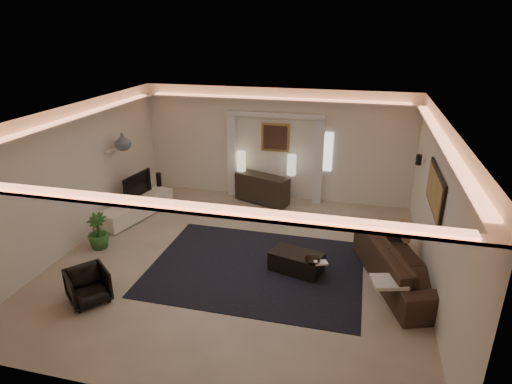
% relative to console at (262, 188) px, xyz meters
% --- Properties ---
extents(floor, '(7.00, 7.00, 0.00)m').
position_rel_console_xyz_m(floor, '(0.23, -2.98, -0.40)').
color(floor, '#BAA88B').
rests_on(floor, ground).
extents(ceiling, '(7.00, 7.00, 0.00)m').
position_rel_console_xyz_m(ceiling, '(0.23, -2.98, 2.50)').
color(ceiling, white).
rests_on(ceiling, ground).
extents(wall_back, '(7.00, 0.00, 7.00)m').
position_rel_console_xyz_m(wall_back, '(0.23, 0.52, 1.05)').
color(wall_back, silver).
rests_on(wall_back, ground).
extents(wall_front, '(7.00, 0.00, 7.00)m').
position_rel_console_xyz_m(wall_front, '(0.23, -6.48, 1.05)').
color(wall_front, silver).
rests_on(wall_front, ground).
extents(wall_left, '(0.00, 7.00, 7.00)m').
position_rel_console_xyz_m(wall_left, '(-3.27, -2.98, 1.05)').
color(wall_left, silver).
rests_on(wall_left, ground).
extents(wall_right, '(0.00, 7.00, 7.00)m').
position_rel_console_xyz_m(wall_right, '(3.73, -2.98, 1.05)').
color(wall_right, silver).
rests_on(wall_right, ground).
extents(cove_soffit, '(7.00, 7.00, 0.04)m').
position_rel_console_xyz_m(cove_soffit, '(0.23, -2.98, 2.22)').
color(cove_soffit, silver).
rests_on(cove_soffit, ceiling).
extents(daylight_slit, '(0.25, 0.03, 1.00)m').
position_rel_console_xyz_m(daylight_slit, '(1.58, 0.50, 0.95)').
color(daylight_slit, white).
rests_on(daylight_slit, wall_back).
extents(area_rug, '(4.00, 3.00, 0.01)m').
position_rel_console_xyz_m(area_rug, '(0.63, -3.18, -0.39)').
color(area_rug, black).
rests_on(area_rug, ground).
extents(pilaster_left, '(0.22, 0.20, 2.20)m').
position_rel_console_xyz_m(pilaster_left, '(-0.92, 0.42, 0.70)').
color(pilaster_left, silver).
rests_on(pilaster_left, ground).
extents(pilaster_right, '(0.22, 0.20, 2.20)m').
position_rel_console_xyz_m(pilaster_right, '(1.38, 0.42, 0.70)').
color(pilaster_right, silver).
rests_on(pilaster_right, ground).
extents(alcove_header, '(2.52, 0.20, 0.12)m').
position_rel_console_xyz_m(alcove_header, '(0.23, 0.42, 1.85)').
color(alcove_header, silver).
rests_on(alcove_header, wall_back).
extents(painting_frame, '(0.74, 0.04, 0.74)m').
position_rel_console_xyz_m(painting_frame, '(0.23, 0.49, 1.25)').
color(painting_frame, tan).
rests_on(painting_frame, wall_back).
extents(painting_canvas, '(0.62, 0.02, 0.62)m').
position_rel_console_xyz_m(painting_canvas, '(0.23, 0.46, 1.25)').
color(painting_canvas, '#4C2D1E').
rests_on(painting_canvas, wall_back).
extents(art_panel_frame, '(0.04, 1.64, 0.74)m').
position_rel_console_xyz_m(art_panel_frame, '(3.70, -2.68, 1.30)').
color(art_panel_frame, black).
rests_on(art_panel_frame, wall_right).
extents(art_panel_gold, '(0.02, 1.50, 0.62)m').
position_rel_console_xyz_m(art_panel_gold, '(3.68, -2.68, 1.30)').
color(art_panel_gold, tan).
rests_on(art_panel_gold, wall_right).
extents(wall_sconce, '(0.12, 0.12, 0.22)m').
position_rel_console_xyz_m(wall_sconce, '(3.61, -0.78, 1.28)').
color(wall_sconce, black).
rests_on(wall_sconce, wall_right).
extents(wall_niche, '(0.10, 0.55, 0.04)m').
position_rel_console_xyz_m(wall_niche, '(-3.21, -1.58, 1.25)').
color(wall_niche, silver).
rests_on(wall_niche, wall_left).
extents(console, '(1.50, 0.92, 0.72)m').
position_rel_console_xyz_m(console, '(0.00, 0.00, 0.00)').
color(console, black).
rests_on(console, ground).
extents(lamp_left, '(0.30, 0.30, 0.53)m').
position_rel_console_xyz_m(lamp_left, '(-0.62, 0.22, 0.69)').
color(lamp_left, '#FFF6B7').
rests_on(lamp_left, console).
extents(lamp_right, '(0.30, 0.30, 0.53)m').
position_rel_console_xyz_m(lamp_right, '(0.72, 0.22, 0.69)').
color(lamp_right, beige).
rests_on(lamp_right, console).
extents(media_ledge, '(1.00, 2.15, 0.39)m').
position_rel_console_xyz_m(media_ledge, '(-2.73, -1.58, -0.18)').
color(media_ledge, white).
rests_on(media_ledge, ground).
extents(tv, '(1.02, 0.28, 0.58)m').
position_rel_console_xyz_m(tv, '(-2.92, -1.30, 0.34)').
color(tv, black).
rests_on(tv, media_ledge).
extents(figurine, '(0.16, 0.16, 0.36)m').
position_rel_console_xyz_m(figurine, '(-2.64, -0.54, 0.24)').
color(figurine, black).
rests_on(figurine, media_ledge).
extents(ginger_jar, '(0.45, 0.45, 0.39)m').
position_rel_console_xyz_m(ginger_jar, '(-2.92, -1.58, 1.47)').
color(ginger_jar, '#485059').
rests_on(ginger_jar, wall_niche).
extents(plant, '(0.44, 0.44, 0.77)m').
position_rel_console_xyz_m(plant, '(-2.74, -3.19, -0.02)').
color(plant, '#2E6126').
rests_on(plant, ground).
extents(sofa, '(2.72, 1.78, 0.74)m').
position_rel_console_xyz_m(sofa, '(3.29, -3.02, -0.03)').
color(sofa, black).
rests_on(sofa, ground).
extents(throw_blanket, '(0.62, 0.55, 0.06)m').
position_rel_console_xyz_m(throw_blanket, '(3.00, -3.94, 0.15)').
color(throw_blanket, white).
rests_on(throw_blanket, sofa).
extents(throw_pillow, '(0.20, 0.38, 0.36)m').
position_rel_console_xyz_m(throw_pillow, '(3.38, -1.99, 0.15)').
color(throw_pillow, '#A77A5B').
rests_on(throw_pillow, sofa).
extents(coffee_table, '(1.07, 0.76, 0.36)m').
position_rel_console_xyz_m(coffee_table, '(1.39, -3.09, -0.20)').
color(coffee_table, black).
rests_on(coffee_table, ground).
extents(bowl, '(0.33, 0.33, 0.07)m').
position_rel_console_xyz_m(bowl, '(1.71, -3.36, 0.04)').
color(bowl, black).
rests_on(bowl, coffee_table).
extents(magazine, '(0.27, 0.24, 0.03)m').
position_rel_console_xyz_m(magazine, '(1.87, -3.36, 0.02)').
color(magazine, white).
rests_on(magazine, coffee_table).
extents(armchair, '(0.90, 0.89, 0.59)m').
position_rel_console_xyz_m(armchair, '(-1.85, -4.88, -0.11)').
color(armchair, '#30291A').
rests_on(armchair, ground).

